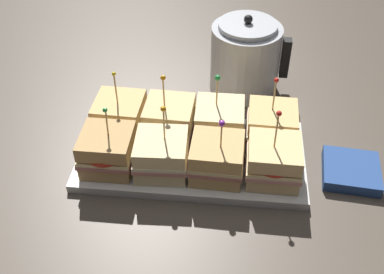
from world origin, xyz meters
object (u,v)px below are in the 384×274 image
(sandwich_back_center_left, at_px, (170,120))
(kettle_steel, at_px, (246,57))
(sandwich_back_far_left, at_px, (120,116))
(sandwich_back_far_right, at_px, (272,126))
(sandwich_front_far_right, at_px, (274,161))
(sandwich_front_far_left, at_px, (108,151))
(sandwich_front_center_right, at_px, (217,158))
(serving_platter, at_px, (192,155))
(napkin_stack, at_px, (351,171))
(sandwich_front_center_left, at_px, (162,155))
(sandwich_back_center_right, at_px, (219,122))

(sandwich_back_center_left, distance_m, kettle_steel, 0.27)
(kettle_steel, bearing_deg, sandwich_back_far_left, -139.98)
(sandwich_back_far_right, bearing_deg, sandwich_front_far_right, -89.48)
(sandwich_front_far_left, distance_m, sandwich_front_center_right, 0.21)
(serving_platter, bearing_deg, sandwich_front_far_left, -161.11)
(sandwich_back_center_left, height_order, napkin_stack, sandwich_back_center_left)
(sandwich_front_center_right, xyz_separation_m, kettle_steel, (0.05, 0.33, 0.03))
(sandwich_front_center_left, xyz_separation_m, sandwich_back_center_left, (0.00, 0.11, 0.00))
(sandwich_front_far_left, distance_m, sandwich_back_far_left, 0.11)
(kettle_steel, xyz_separation_m, napkin_stack, (0.22, -0.29, -0.07))
(sandwich_back_center_right, xyz_separation_m, napkin_stack, (0.27, -0.07, -0.05))
(sandwich_back_far_left, relative_size, napkin_stack, 1.28)
(sandwich_front_center_right, xyz_separation_m, napkin_stack, (0.27, 0.04, -0.04))
(kettle_steel, relative_size, napkin_stack, 1.62)
(sandwich_front_center_right, distance_m, kettle_steel, 0.33)
(sandwich_back_far_left, distance_m, sandwich_back_far_right, 0.32)
(sandwich_front_far_right, distance_m, napkin_stack, 0.17)
(sandwich_front_far_right, relative_size, kettle_steel, 0.82)
(sandwich_back_center_left, bearing_deg, napkin_stack, -10.40)
(sandwich_back_far_left, bearing_deg, sandwich_back_center_right, -0.06)
(sandwich_back_center_right, bearing_deg, sandwich_back_center_left, -178.98)
(sandwich_front_far_left, relative_size, napkin_stack, 1.17)
(sandwich_front_center_left, bearing_deg, sandwich_back_center_left, 89.34)
(sandwich_front_far_right, bearing_deg, sandwich_back_center_left, 153.94)
(sandwich_front_center_left, xyz_separation_m, napkin_stack, (0.37, 0.04, -0.04))
(sandwich_back_center_right, bearing_deg, napkin_stack, -14.69)
(sandwich_front_far_right, distance_m, sandwich_back_far_left, 0.34)
(sandwich_front_center_right, bearing_deg, sandwich_front_center_left, -179.60)
(serving_platter, relative_size, sandwich_front_center_right, 3.38)
(sandwich_front_center_left, distance_m, sandwich_front_center_right, 0.11)
(sandwich_back_center_left, relative_size, sandwich_back_center_right, 1.02)
(sandwich_front_far_left, bearing_deg, kettle_steel, 51.47)
(sandwich_front_center_right, relative_size, sandwich_front_far_right, 0.85)
(serving_platter, relative_size, sandwich_front_center_left, 3.08)
(sandwich_back_center_left, relative_size, sandwich_back_far_right, 1.00)
(serving_platter, bearing_deg, sandwich_front_far_right, -17.99)
(serving_platter, xyz_separation_m, sandwich_front_center_left, (-0.05, -0.05, 0.05))
(sandwich_back_far_left, relative_size, sandwich_back_center_left, 1.00)
(sandwich_back_center_left, bearing_deg, sandwich_front_far_right, -26.06)
(sandwich_front_far_right, height_order, sandwich_back_center_left, sandwich_front_far_right)
(sandwich_front_far_left, height_order, sandwich_front_far_right, sandwich_front_far_right)
(sandwich_back_far_right, relative_size, kettle_steel, 0.79)
(sandwich_front_far_left, height_order, sandwich_front_center_right, sandwich_front_far_left)
(sandwich_front_center_right, xyz_separation_m, sandwich_back_far_left, (-0.21, 0.11, 0.00))
(serving_platter, relative_size, sandwich_back_far_left, 3.00)
(sandwich_front_far_right, relative_size, sandwich_back_center_left, 1.04)
(sandwich_front_center_right, distance_m, sandwich_back_far_left, 0.24)
(sandwich_back_center_right, relative_size, sandwich_back_far_right, 0.97)
(sandwich_back_far_left, bearing_deg, sandwich_front_center_right, -26.85)
(sandwich_front_center_right, bearing_deg, sandwich_back_center_right, 90.59)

